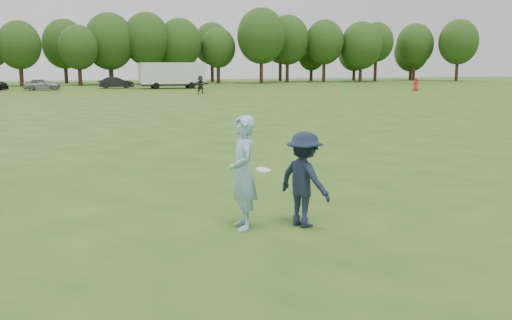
# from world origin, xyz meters

# --- Properties ---
(ground) EXTENTS (200.00, 200.00, 0.00)m
(ground) POSITION_xyz_m (0.00, 0.00, 0.00)
(ground) COLOR #274E16
(ground) RESTS_ON ground
(thrower) EXTENTS (0.56, 0.80, 2.09)m
(thrower) POSITION_xyz_m (-0.41, 0.14, 1.04)
(thrower) COLOR #88B6D3
(thrower) RESTS_ON ground
(defender) EXTENTS (1.06, 1.32, 1.78)m
(defender) POSITION_xyz_m (0.70, -0.10, 0.89)
(defender) COLOR #182136
(defender) RESTS_ON ground
(player_far_c) EXTENTS (0.87, 0.74, 1.51)m
(player_far_c) POSITION_xyz_m (33.74, 43.16, 0.76)
(player_far_c) COLOR red
(player_far_c) RESTS_ON ground
(player_far_d) EXTENTS (1.76, 0.67, 1.87)m
(player_far_d) POSITION_xyz_m (9.44, 45.24, 0.93)
(player_far_d) COLOR #262626
(player_far_d) RESTS_ON ground
(car_e) EXTENTS (4.16, 1.95, 1.38)m
(car_e) POSITION_xyz_m (-6.16, 59.10, 0.69)
(car_e) COLOR gray
(car_e) RESTS_ON ground
(car_f) EXTENTS (4.37, 1.68, 1.42)m
(car_f) POSITION_xyz_m (2.42, 61.47, 0.71)
(car_f) COLOR black
(car_f) RESTS_ON ground
(field_cone) EXTENTS (0.28, 0.28, 0.30)m
(field_cone) POSITION_xyz_m (21.62, 38.80, 0.15)
(field_cone) COLOR #E1440B
(field_cone) RESTS_ON ground
(disc_in_play) EXTENTS (0.28, 0.28, 0.08)m
(disc_in_play) POSITION_xyz_m (-0.10, -0.09, 1.12)
(disc_in_play) COLOR white
(disc_in_play) RESTS_ON ground
(cargo_trailer) EXTENTS (9.00, 2.75, 3.20)m
(cargo_trailer) POSITION_xyz_m (9.01, 58.69, 1.78)
(cargo_trailer) COLOR silver
(cargo_trailer) RESTS_ON ground
(treeline) EXTENTS (130.35, 18.39, 11.74)m
(treeline) POSITION_xyz_m (2.81, 76.90, 6.26)
(treeline) COLOR #332114
(treeline) RESTS_ON ground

